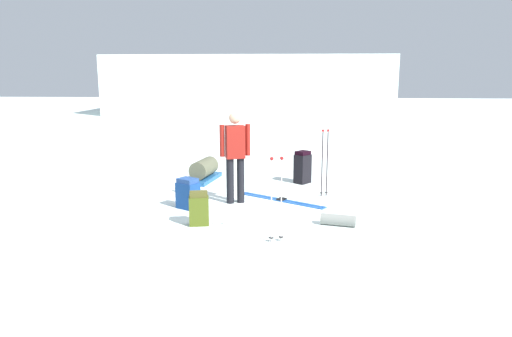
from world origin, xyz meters
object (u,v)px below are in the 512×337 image
object	(u,v)px
skier_standing	(235,152)
backpack_bright	(303,167)
sleeping_mat_rolled	(338,220)
ski_poles_planted_far	(325,159)
ski_pair_near	(281,200)
gear_sled	(204,171)
backpack_small_spare	(188,194)
ski_poles_planted_near	(276,195)
backpack_large_dark	(199,209)

from	to	relation	value
skier_standing	backpack_bright	world-z (taller)	skier_standing
backpack_bright	sleeping_mat_rolled	xyz separation A→B (m)	(0.49, -2.92, -0.26)
skier_standing	ski_poles_planted_far	distance (m)	1.82
ski_pair_near	sleeping_mat_rolled	distance (m)	1.69
skier_standing	gear_sled	xyz separation A→B (m)	(-0.92, 1.79, -0.73)
ski_pair_near	backpack_small_spare	world-z (taller)	backpack_small_spare
skier_standing	ski_pair_near	distance (m)	1.29
skier_standing	ski_poles_planted_near	xyz separation A→B (m)	(0.82, -2.01, -0.26)
backpack_small_spare	ski_poles_planted_far	distance (m)	2.75
skier_standing	gear_sled	size ratio (longest dim) A/B	1.35
ski_pair_near	gear_sled	size ratio (longest dim) A/B	1.31
ski_poles_planted_near	ski_poles_planted_far	xyz separation A→B (m)	(0.87, 2.64, 0.04)
backpack_large_dark	ski_poles_planted_far	size ratio (longest dim) A/B	0.41
backpack_large_dark	gear_sled	bearing A→B (deg)	98.88
backpack_large_dark	backpack_small_spare	world-z (taller)	backpack_small_spare
ski_poles_planted_near	sleeping_mat_rolled	size ratio (longest dim) A/B	2.25
skier_standing	sleeping_mat_rolled	bearing A→B (deg)	-34.47
ski_pair_near	ski_poles_planted_near	bearing A→B (deg)	-91.10
backpack_bright	backpack_small_spare	xyz separation A→B (m)	(-2.10, -2.12, -0.08)
backpack_bright	sleeping_mat_rolled	bearing A→B (deg)	-80.51
backpack_large_dark	ski_poles_planted_near	world-z (taller)	ski_poles_planted_near
ski_poles_planted_far	sleeping_mat_rolled	bearing A→B (deg)	-87.11
backpack_bright	ski_poles_planted_near	world-z (taller)	ski_poles_planted_near
gear_sled	ski_poles_planted_near	bearing A→B (deg)	-65.43
sleeping_mat_rolled	ski_poles_planted_near	bearing A→B (deg)	-140.83
backpack_large_dark	sleeping_mat_rolled	bearing A→B (deg)	3.15
ski_pair_near	backpack_large_dark	world-z (taller)	backpack_large_dark
ski_poles_planted_near	gear_sled	xyz separation A→B (m)	(-1.74, 3.80, -0.47)
backpack_small_spare	sleeping_mat_rolled	xyz separation A→B (m)	(2.59, -0.80, -0.18)
backpack_large_dark	backpack_bright	xyz separation A→B (m)	(1.72, 3.05, 0.08)
backpack_large_dark	gear_sled	world-z (taller)	backpack_large_dark
backpack_bright	sleeping_mat_rolled	distance (m)	2.98
backpack_large_dark	sleeping_mat_rolled	distance (m)	2.22
backpack_small_spare	sleeping_mat_rolled	distance (m)	2.72
backpack_bright	backpack_small_spare	size ratio (longest dim) A/B	1.30
skier_standing	ski_pair_near	bearing A→B (deg)	12.53
ski_poles_planted_far	backpack_bright	bearing A→B (deg)	110.29
backpack_small_spare	sleeping_mat_rolled	world-z (taller)	backpack_small_spare
backpack_bright	ski_poles_planted_near	bearing A→B (deg)	-97.32
backpack_bright	sleeping_mat_rolled	size ratio (longest dim) A/B	1.30
sleeping_mat_rolled	ski_pair_near	bearing A→B (deg)	123.16
backpack_large_dark	ski_poles_planted_near	xyz separation A→B (m)	(1.25, -0.66, 0.42)
ski_poles_planted_far	gear_sled	distance (m)	2.90
ski_pair_near	backpack_large_dark	xyz separation A→B (m)	(-1.29, -1.54, 0.25)
ski_pair_near	ski_poles_planted_far	distance (m)	1.18
skier_standing	backpack_bright	distance (m)	2.22
gear_sled	ski_poles_planted_far	bearing A→B (deg)	-23.88
ski_pair_near	backpack_bright	bearing A→B (deg)	73.95
skier_standing	gear_sled	bearing A→B (deg)	117.26
gear_sled	ski_pair_near	bearing A→B (deg)	-41.91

